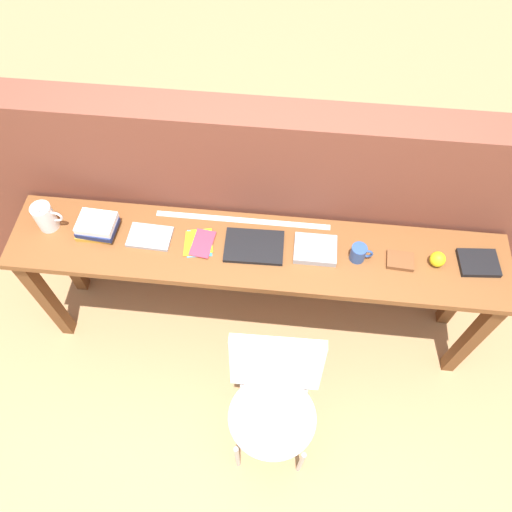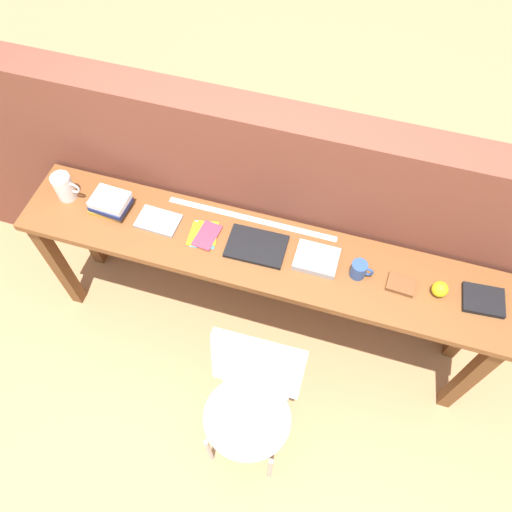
{
  "view_description": "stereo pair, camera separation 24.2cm",
  "coord_description": "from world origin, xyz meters",
  "px_view_note": "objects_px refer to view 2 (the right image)",
  "views": [
    {
      "loc": [
        0.13,
        -1.03,
        2.96
      ],
      "look_at": [
        0.0,
        0.25,
        0.9
      ],
      "focal_mm": 35.0,
      "sensor_mm": 36.0,
      "label": 1
    },
    {
      "loc": [
        0.37,
        -0.98,
        2.96
      ],
      "look_at": [
        0.0,
        0.25,
        0.9
      ],
      "focal_mm": 35.0,
      "sensor_mm": 36.0,
      "label": 2
    }
  ],
  "objects_px": {
    "mug": "(359,270)",
    "sports_ball_small": "(440,289)",
    "magazine_cycling": "(158,221)",
    "book_open_centre": "(256,246)",
    "chair_white_moulded": "(251,400)",
    "book_repair_rightmost": "(483,300)",
    "leather_journal_brown": "(401,284)",
    "book_stack_leftmost": "(110,203)",
    "pitcher_white": "(64,187)",
    "pamphlet_pile_colourful": "(204,234)"
  },
  "relations": [
    {
      "from": "leather_journal_brown",
      "to": "sports_ball_small",
      "type": "distance_m",
      "value": 0.18
    },
    {
      "from": "mug",
      "to": "pamphlet_pile_colourful",
      "type": "bearing_deg",
      "value": 179.6
    },
    {
      "from": "book_stack_leftmost",
      "to": "leather_journal_brown",
      "type": "bearing_deg",
      "value": -1.17
    },
    {
      "from": "book_stack_leftmost",
      "to": "leather_journal_brown",
      "type": "distance_m",
      "value": 1.51
    },
    {
      "from": "leather_journal_brown",
      "to": "sports_ball_small",
      "type": "bearing_deg",
      "value": 6.4
    },
    {
      "from": "chair_white_moulded",
      "to": "sports_ball_small",
      "type": "distance_m",
      "value": 1.04
    },
    {
      "from": "leather_journal_brown",
      "to": "book_repair_rightmost",
      "type": "relative_size",
      "value": 0.69
    },
    {
      "from": "pitcher_white",
      "to": "book_repair_rightmost",
      "type": "xyz_separation_m",
      "value": [
        2.14,
        -0.01,
        -0.06
      ]
    },
    {
      "from": "book_open_centre",
      "to": "mug",
      "type": "relative_size",
      "value": 2.65
    },
    {
      "from": "magazine_cycling",
      "to": "leather_journal_brown",
      "type": "distance_m",
      "value": 1.24
    },
    {
      "from": "magazine_cycling",
      "to": "sports_ball_small",
      "type": "bearing_deg",
      "value": 2.04
    },
    {
      "from": "magazine_cycling",
      "to": "leather_journal_brown",
      "type": "xyz_separation_m",
      "value": [
        1.24,
        -0.02,
        0.0
      ]
    },
    {
      "from": "mug",
      "to": "sports_ball_small",
      "type": "height_order",
      "value": "mug"
    },
    {
      "from": "pamphlet_pile_colourful",
      "to": "book_open_centre",
      "type": "height_order",
      "value": "book_open_centre"
    },
    {
      "from": "pamphlet_pile_colourful",
      "to": "book_open_centre",
      "type": "xyz_separation_m",
      "value": [
        0.27,
        0.0,
        0.0
      ]
    },
    {
      "from": "magazine_cycling",
      "to": "book_open_centre",
      "type": "xyz_separation_m",
      "value": [
        0.53,
        -0.0,
        0.0
      ]
    },
    {
      "from": "chair_white_moulded",
      "to": "mug",
      "type": "height_order",
      "value": "mug"
    },
    {
      "from": "chair_white_moulded",
      "to": "mug",
      "type": "relative_size",
      "value": 8.1
    },
    {
      "from": "magazine_cycling",
      "to": "book_repair_rightmost",
      "type": "relative_size",
      "value": 1.14
    },
    {
      "from": "leather_journal_brown",
      "to": "book_repair_rightmost",
      "type": "bearing_deg",
      "value": 7.06
    },
    {
      "from": "book_repair_rightmost",
      "to": "leather_journal_brown",
      "type": "bearing_deg",
      "value": 179.41
    },
    {
      "from": "book_repair_rightmost",
      "to": "magazine_cycling",
      "type": "bearing_deg",
      "value": 175.81
    },
    {
      "from": "book_open_centre",
      "to": "sports_ball_small",
      "type": "bearing_deg",
      "value": -1.49
    },
    {
      "from": "pitcher_white",
      "to": "book_open_centre",
      "type": "distance_m",
      "value": 1.05
    },
    {
      "from": "chair_white_moulded",
      "to": "book_repair_rightmost",
      "type": "relative_size",
      "value": 4.72
    },
    {
      "from": "book_repair_rightmost",
      "to": "pitcher_white",
      "type": "bearing_deg",
      "value": 175.18
    },
    {
      "from": "book_open_centre",
      "to": "magazine_cycling",
      "type": "bearing_deg",
      "value": 178.02
    },
    {
      "from": "magazine_cycling",
      "to": "book_repair_rightmost",
      "type": "height_order",
      "value": "book_repair_rightmost"
    },
    {
      "from": "chair_white_moulded",
      "to": "sports_ball_small",
      "type": "relative_size",
      "value": 11.77
    },
    {
      "from": "magazine_cycling",
      "to": "sports_ball_small",
      "type": "xyz_separation_m",
      "value": [
        1.42,
        -0.01,
        0.03
      ]
    },
    {
      "from": "sports_ball_small",
      "to": "book_stack_leftmost",
      "type": "bearing_deg",
      "value": 179.29
    },
    {
      "from": "pitcher_white",
      "to": "leather_journal_brown",
      "type": "distance_m",
      "value": 1.77
    },
    {
      "from": "book_open_centre",
      "to": "sports_ball_small",
      "type": "xyz_separation_m",
      "value": [
        0.89,
        -0.0,
        0.03
      ]
    },
    {
      "from": "chair_white_moulded",
      "to": "leather_journal_brown",
      "type": "height_order",
      "value": "leather_journal_brown"
    },
    {
      "from": "book_stack_leftmost",
      "to": "sports_ball_small",
      "type": "xyz_separation_m",
      "value": [
        1.68,
        -0.02,
        -0.0
      ]
    },
    {
      "from": "pitcher_white",
      "to": "book_stack_leftmost",
      "type": "bearing_deg",
      "value": -1.11
    },
    {
      "from": "pitcher_white",
      "to": "book_stack_leftmost",
      "type": "xyz_separation_m",
      "value": [
        0.26,
        -0.0,
        -0.04
      ]
    },
    {
      "from": "pitcher_white",
      "to": "magazine_cycling",
      "type": "xyz_separation_m",
      "value": [
        0.52,
        -0.02,
        -0.07
      ]
    },
    {
      "from": "pitcher_white",
      "to": "sports_ball_small",
      "type": "height_order",
      "value": "pitcher_white"
    },
    {
      "from": "magazine_cycling",
      "to": "mug",
      "type": "bearing_deg",
      "value": 1.5
    },
    {
      "from": "pitcher_white",
      "to": "chair_white_moulded",
      "type": "bearing_deg",
      "value": -28.68
    },
    {
      "from": "pamphlet_pile_colourful",
      "to": "mug",
      "type": "xyz_separation_m",
      "value": [
        0.78,
        -0.01,
        0.04
      ]
    },
    {
      "from": "chair_white_moulded",
      "to": "book_stack_leftmost",
      "type": "xyz_separation_m",
      "value": [
        -0.96,
        0.66,
        0.4
      ]
    },
    {
      "from": "pitcher_white",
      "to": "leather_journal_brown",
      "type": "relative_size",
      "value": 1.41
    },
    {
      "from": "mug",
      "to": "book_repair_rightmost",
      "type": "relative_size",
      "value": 0.58
    },
    {
      "from": "leather_journal_brown",
      "to": "pitcher_white",
      "type": "bearing_deg",
      "value": -178.07
    },
    {
      "from": "book_open_centre",
      "to": "leather_journal_brown",
      "type": "relative_size",
      "value": 2.24
    },
    {
      "from": "sports_ball_small",
      "to": "mug",
      "type": "bearing_deg",
      "value": -178.75
    },
    {
      "from": "pitcher_white",
      "to": "pamphlet_pile_colourful",
      "type": "bearing_deg",
      "value": -2.1
    },
    {
      "from": "chair_white_moulded",
      "to": "pamphlet_pile_colourful",
      "type": "distance_m",
      "value": 0.85
    }
  ]
}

